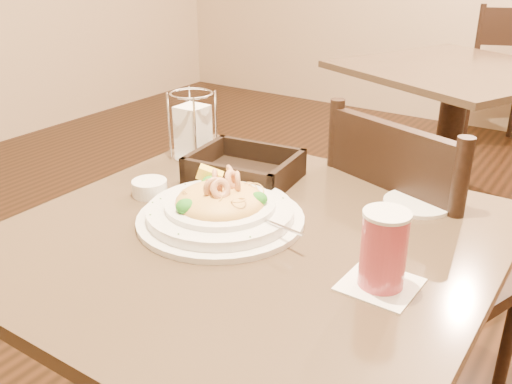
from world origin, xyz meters
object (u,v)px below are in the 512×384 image
Objects in this scene: bread_basket at (244,171)px; side_plate at (417,203)px; dining_chair_far at (499,72)px; napkin_caddy at (193,130)px; background_table at (452,118)px; dining_chair_near at (412,267)px; pasta_bowl at (220,208)px; drink_glass at (384,250)px; butter_ramekin at (150,188)px; main_table at (251,332)px.

bread_basket reaches higher than side_plate.
napkin_caddy is at bearing 64.36° from dining_chair_far.
background_table is 1.28× the size of dining_chair_near.
dining_chair_near is 1.00× the size of dining_chair_far.
pasta_bowl is at bearing -67.43° from bread_basket.
dining_chair_far is at bearing 93.01° from background_table.
pasta_bowl is 0.43m from side_plate.
drink_glass is at bearing -80.68° from side_plate.
background_table is 8.80× the size of drink_glass.
dining_chair_far is 2.84m from side_plate.
drink_glass reaches higher than pasta_bowl.
napkin_caddy is (-0.25, -1.56, 0.32)m from background_table.
napkin_caddy is at bearing 106.40° from butter_ramekin.
butter_ramekin is at bearing -95.63° from background_table.
main_table is 3.48× the size of bread_basket.
background_table is 1.58m from side_plate.
main_table is at bearing 88.51° from dining_chair_near.
background_table is 3.16× the size of pasta_bowl.
dining_chair_far is 6.88× the size of drink_glass.
bread_basket is (-0.35, -0.27, 0.28)m from dining_chair_near.
main_table is 0.97× the size of dining_chair_far.
side_plate is (0.23, 0.30, 0.25)m from main_table.
napkin_caddy is at bearing 155.18° from drink_glass.
background_table is at bearing 93.49° from main_table.
dining_chair_far is at bearing 91.88° from pasta_bowl.
dining_chair_near is 11.89× the size of butter_ramekin.
pasta_bowl is at bearing -88.90° from background_table.
dining_chair_far is at bearing 86.33° from napkin_caddy.
butter_ramekin is (-0.29, 0.02, 0.26)m from main_table.
pasta_bowl is 0.36m from drink_glass.
dining_chair_near is 0.72m from butter_ramekin.
background_table is 1.83m from butter_ramekin.
napkin_caddy reaches higher than drink_glass.
dining_chair_far is at bearing 98.27° from side_plate.
napkin_caddy is at bearing 137.54° from pasta_bowl.
dining_chair_near reaches higher than pasta_bowl.
dining_chair_near reaches higher than background_table.
drink_glass is 0.51m from bread_basket.
napkin_caddy is (-0.18, -2.84, 0.34)m from dining_chair_far.
dining_chair_near is at bearing 75.89° from dining_chair_far.
bread_basket is at bearing 112.57° from pasta_bowl.
background_table is 1.38m from dining_chair_near.
pasta_bowl reaches higher than side_plate.
dining_chair_near is at bearing 61.44° from pasta_bowl.
dining_chair_near is at bearing 44.16° from butter_ramekin.
dining_chair_far is 3.19m from drink_glass.
pasta_bowl reaches higher than main_table.
pasta_bowl is 2.61× the size of side_plate.
main_table and background_table have the same top height.
pasta_bowl reaches higher than butter_ramekin.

